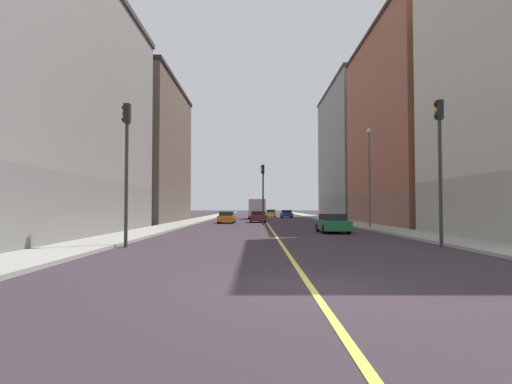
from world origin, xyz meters
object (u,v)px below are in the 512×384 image
object	(u,v)px
building_right_corner	(23,104)
traffic_light_right_near	(125,155)
building_right_midblock	(134,153)
car_blue	(285,214)
box_truck	(255,209)
building_left_far	(359,153)
traffic_light_left_near	(438,153)
car_orange	(225,217)
traffic_light_median_far	(261,186)
car_green	(331,223)
building_left_mid	(418,127)
car_maroon	(256,217)
car_yellow	(269,213)
street_lamp_left_near	(368,168)

from	to	relation	value
building_right_corner	traffic_light_right_near	distance (m)	11.58
building_right_corner	building_right_midblock	xyz separation A→B (m)	(0.00, 23.67, 0.02)
car_blue	box_truck	xyz separation A→B (m)	(-4.96, -6.43, 0.95)
building_left_far	car_blue	world-z (taller)	building_left_far
traffic_light_left_near	car_orange	xyz separation A→B (m)	(-11.85, 28.04, -3.71)
traffic_light_right_near	traffic_light_median_far	bearing A→B (deg)	73.56
traffic_light_left_near	building_right_midblock	bearing A→B (deg)	127.23
car_green	building_left_mid	bearing A→B (deg)	48.22
building_right_midblock	traffic_light_median_far	bearing A→B (deg)	-26.46
traffic_light_median_far	traffic_light_left_near	bearing A→B (deg)	-71.06
car_blue	building_left_mid	bearing A→B (deg)	-65.80
building_left_mid	box_truck	bearing A→B (deg)	130.01
traffic_light_median_far	car_orange	xyz separation A→B (m)	(-4.04, 5.28, -3.32)
car_maroon	building_right_corner	bearing A→B (deg)	-121.86
car_yellow	car_green	world-z (taller)	car_green
traffic_light_median_far	box_truck	world-z (taller)	traffic_light_median_far
building_left_mid	car_maroon	world-z (taller)	building_left_mid
building_right_corner	traffic_light_left_near	distance (m)	24.34
car_orange	box_truck	size ratio (longest dim) A/B	0.67
car_yellow	street_lamp_left_near	bearing A→B (deg)	-80.90
traffic_light_left_near	traffic_light_right_near	distance (m)	14.53
car_maroon	box_truck	bearing A→B (deg)	90.26
building_left_mid	traffic_light_median_far	size ratio (longest dim) A/B	3.53
street_lamp_left_near	car_maroon	xyz separation A→B (m)	(-9.30, 14.99, -4.44)
box_truck	building_left_mid	bearing A→B (deg)	-49.99
building_left_far	traffic_light_median_far	distance (m)	30.53
traffic_light_right_near	car_green	size ratio (longest dim) A/B	1.54
building_left_far	car_yellow	size ratio (longest dim) A/B	5.27
building_right_midblock	car_green	distance (m)	29.09
building_left_mid	building_left_far	distance (m)	23.96
building_right_midblock	car_orange	world-z (taller)	building_right_midblock
building_right_corner	box_truck	bearing A→B (deg)	68.38
car_blue	car_green	bearing A→B (deg)	-89.44
building_left_far	car_orange	size ratio (longest dim) A/B	5.29
car_maroon	car_green	size ratio (longest dim) A/B	1.03
building_right_corner	car_green	xyz separation A→B (m)	(20.07, 4.07, -7.66)
building_left_mid	car_yellow	world-z (taller)	building_left_mid
car_yellow	traffic_light_right_near	bearing A→B (deg)	-98.61
building_right_corner	traffic_light_right_near	size ratio (longest dim) A/B	3.43
street_lamp_left_near	car_green	xyz separation A→B (m)	(-4.01, -4.73, -4.43)
traffic_light_left_near	car_blue	xyz separation A→B (m)	(-3.38, 50.26, -3.71)
building_right_corner	car_maroon	distance (m)	29.04
car_orange	car_blue	size ratio (longest dim) A/B	1.09
building_left_mid	street_lamp_left_near	world-z (taller)	building_left_mid
traffic_light_right_near	car_orange	xyz separation A→B (m)	(2.68, 28.04, -3.61)
car_yellow	building_right_corner	bearing A→B (deg)	-108.68
box_truck	car_blue	bearing A→B (deg)	52.32
traffic_light_right_near	car_blue	xyz separation A→B (m)	(11.15, 50.26, -3.62)
building_right_midblock	traffic_light_right_near	xyz separation A→B (m)	(8.54, -30.35, -4.09)
building_right_corner	car_yellow	distance (m)	54.55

